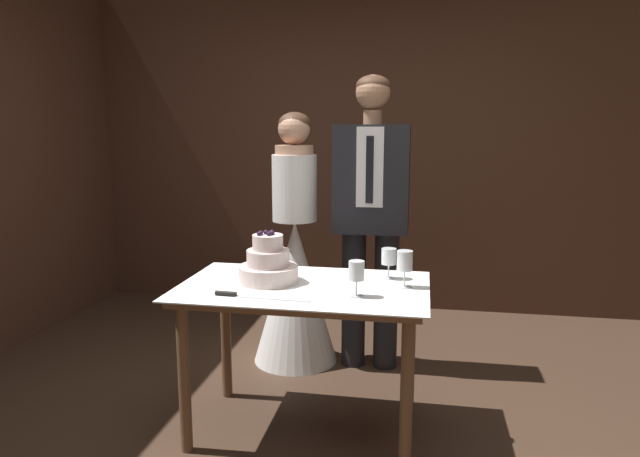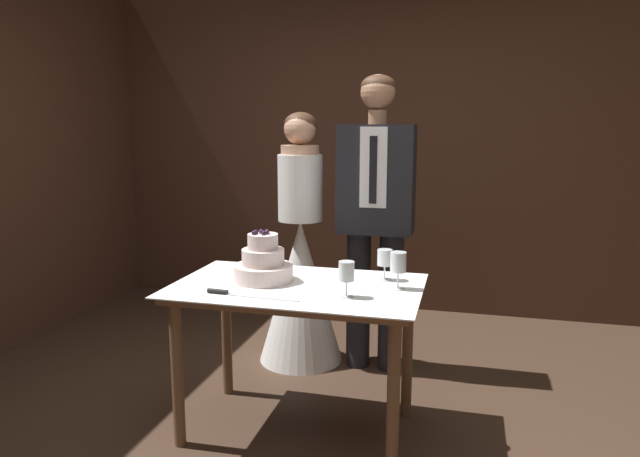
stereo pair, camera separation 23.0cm
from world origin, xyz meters
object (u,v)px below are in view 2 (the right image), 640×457
wine_glass_middle (385,259)px  bride (301,273)px  tiered_cake (263,264)px  wine_glass_far (346,273)px  groom (376,208)px  cake_table (298,305)px  cake_knife (235,294)px  wine_glass_near (398,263)px

wine_glass_middle → bride: 0.95m
tiered_cake → wine_glass_far: bearing=-19.9°
wine_glass_middle → wine_glass_far: size_ratio=0.94×
wine_glass_far → groom: size_ratio=0.09×
cake_table → cake_knife: size_ratio=2.67×
wine_glass_far → cake_knife: bearing=-168.4°
cake_knife → bride: 1.11m
wine_glass_middle → cake_knife: bearing=-144.7°
cake_knife → groom: groom is taller
wine_glass_far → tiered_cake: bearing=160.1°
cake_table → wine_glass_near: bearing=6.8°
cake_knife → wine_glass_near: 0.77m
tiered_cake → wine_glass_near: bearing=2.3°
cake_table → cake_knife: 0.34m
tiered_cake → groom: 0.95m
cake_table → wine_glass_near: wine_glass_near is taller
cake_table → wine_glass_near: size_ratio=6.74×
cake_table → cake_knife: (-0.23, -0.24, 0.11)m
cake_knife → wine_glass_near: (0.70, 0.29, 0.12)m
bride → groom: groom is taller
wine_glass_near → groom: (-0.24, 0.80, 0.15)m
cake_table → tiered_cake: bearing=170.7°
tiered_cake → cake_knife: (-0.04, -0.27, -0.08)m
wine_glass_middle → wine_glass_far: bearing=-110.2°
tiered_cake → wine_glass_far: (0.46, -0.16, 0.02)m
cake_table → bride: bride is taller
cake_table → wine_glass_far: size_ratio=7.29×
cake_knife → bride: bearing=94.0°
cake_knife → wine_glass_middle: (0.62, 0.44, 0.10)m
wine_glass_far → groom: bearing=91.7°
tiered_cake → wine_glass_far: size_ratio=1.78×
tiered_cake → wine_glass_middle: tiered_cake is taller
wine_glass_near → bride: bearing=131.8°
wine_glass_middle → wine_glass_far: (-0.12, -0.34, 0.00)m
tiered_cake → wine_glass_middle: (0.58, 0.17, 0.02)m
wine_glass_near → wine_glass_far: size_ratio=1.08×
cake_knife → wine_glass_far: bearing=14.9°
cake_knife → bride: size_ratio=0.28×
wine_glass_far → groom: (-0.03, 0.99, 0.16)m
cake_table → wine_glass_middle: (0.39, 0.20, 0.21)m
tiered_cake → groom: bearing=62.7°
cake_table → bride: 0.89m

